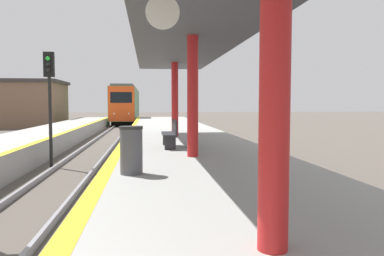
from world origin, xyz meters
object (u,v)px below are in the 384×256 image
at_px(train, 127,105).
at_px(bench, 171,133).
at_px(trash_bin, 131,150).
at_px(signal_mid, 49,87).

relative_size(train, bench, 11.77).
bearing_deg(bench, trash_bin, -103.55).
bearing_deg(signal_mid, train, 88.29).
bearing_deg(signal_mid, trash_bin, -63.39).
xyz_separation_m(trash_bin, bench, (1.12, 4.63, -0.01)).
relative_size(signal_mid, trash_bin, 4.23).
xyz_separation_m(signal_mid, trash_bin, (3.20, -6.39, -1.57)).
height_order(trash_bin, bench, trash_bin).
distance_m(train, bench, 34.95).
distance_m(signal_mid, trash_bin, 7.31).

